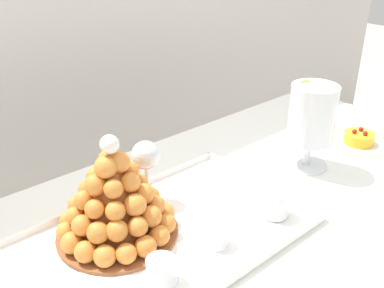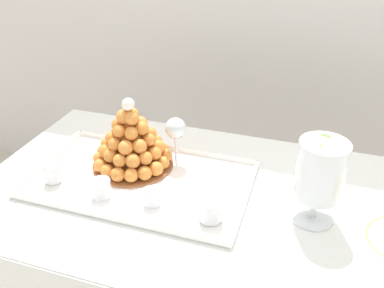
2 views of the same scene
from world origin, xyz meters
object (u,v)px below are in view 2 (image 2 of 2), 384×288
(croquembouche, at_px, (131,142))
(dessert_cup_centre, at_px, (151,197))
(dessert_cup_mid_left, at_px, (101,189))
(dessert_cup_mid_right, at_px, (211,210))
(macaron_goblet, at_px, (320,172))
(dessert_cup_left, at_px, (53,173))
(wine_glass, at_px, (176,130))
(serving_tray, at_px, (141,180))

(croquembouche, xyz_separation_m, dessert_cup_centre, (0.13, -0.16, -0.06))
(dessert_cup_mid_left, bearing_deg, dessert_cup_mid_right, 0.02)
(croquembouche, height_order, macaron_goblet, macaron_goblet)
(dessert_cup_left, bearing_deg, dessert_cup_mid_right, -2.32)
(dessert_cup_mid_left, height_order, dessert_cup_centre, dessert_cup_mid_left)
(dessert_cup_centre, bearing_deg, wine_glass, 92.40)
(serving_tray, distance_m, dessert_cup_mid_right, 0.27)
(croquembouche, distance_m, dessert_cup_left, 0.25)
(macaron_goblet, distance_m, wine_glass, 0.46)
(serving_tray, bearing_deg, macaron_goblet, -1.25)
(serving_tray, relative_size, macaron_goblet, 2.67)
(dessert_cup_left, height_order, dessert_cup_mid_left, dessert_cup_left)
(dessert_cup_centre, bearing_deg, serving_tray, 128.54)
(dessert_cup_left, distance_m, wine_glass, 0.39)
(dessert_cup_mid_right, bearing_deg, serving_tray, 156.84)
(dessert_cup_left, relative_size, dessert_cup_mid_right, 0.94)
(macaron_goblet, bearing_deg, dessert_cup_mid_left, -170.59)
(dessert_cup_mid_right, bearing_deg, wine_glass, 127.58)
(wine_glass, bearing_deg, macaron_goblet, -17.86)
(serving_tray, bearing_deg, dessert_cup_centre, -51.46)
(serving_tray, height_order, dessert_cup_mid_right, dessert_cup_mid_right)
(dessert_cup_centre, bearing_deg, dessert_cup_mid_right, -3.42)
(croquembouche, bearing_deg, serving_tray, -50.06)
(dessert_cup_mid_left, bearing_deg, macaron_goblet, 9.41)
(macaron_goblet, bearing_deg, dessert_cup_mid_right, -159.46)
(serving_tray, bearing_deg, dessert_cup_mid_right, -23.16)
(macaron_goblet, height_order, wine_glass, macaron_goblet)
(croquembouche, xyz_separation_m, dessert_cup_mid_left, (-0.02, -0.17, -0.06))
(serving_tray, bearing_deg, wine_glass, 62.61)
(wine_glass, bearing_deg, serving_tray, -117.39)
(macaron_goblet, bearing_deg, serving_tray, 178.75)
(dessert_cup_mid_left, relative_size, dessert_cup_mid_right, 0.91)
(serving_tray, xyz_separation_m, macaron_goblet, (0.50, -0.01, 0.14))
(dessert_cup_centre, height_order, wine_glass, wine_glass)
(dessert_cup_left, height_order, dessert_cup_centre, dessert_cup_left)
(dessert_cup_mid_right, bearing_deg, croquembouche, 150.40)
(croquembouche, relative_size, wine_glass, 1.58)
(dessert_cup_centre, relative_size, macaron_goblet, 0.20)
(dessert_cup_mid_right, relative_size, macaron_goblet, 0.25)
(dessert_cup_centre, xyz_separation_m, dessert_cup_mid_right, (0.17, -0.01, 0.01))
(croquembouche, distance_m, macaron_goblet, 0.57)
(dessert_cup_left, distance_m, dessert_cup_mid_right, 0.50)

